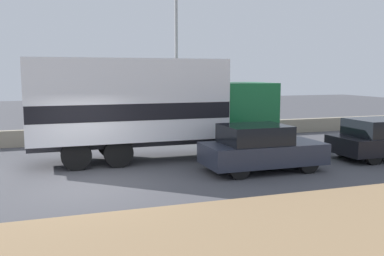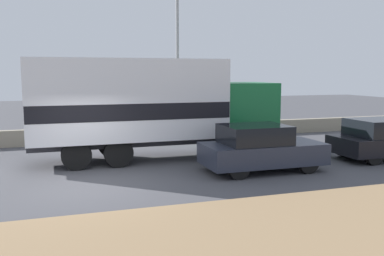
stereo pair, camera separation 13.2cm
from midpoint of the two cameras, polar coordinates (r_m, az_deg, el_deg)
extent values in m
plane|color=#47474C|center=(12.47, -13.59, -7.49)|extent=(80.00, 80.00, 0.00)
cube|color=gray|center=(19.77, -15.66, -1.03)|extent=(60.00, 0.35, 0.71)
cylinder|color=gray|center=(19.89, -2.30, 8.95)|extent=(0.14, 0.14, 7.41)
cube|color=#196B38|center=(16.78, 6.40, 2.04)|extent=(2.09, 2.25, 2.33)
cube|color=black|center=(17.20, 9.52, 3.68)|extent=(0.06, 1.92, 1.03)
cube|color=#2D2D33|center=(15.53, -8.73, -1.75)|extent=(6.84, 1.34, 0.25)
cube|color=white|center=(15.37, -8.84, 3.86)|extent=(6.84, 2.44, 2.80)
cube|color=black|center=(15.39, -8.81, 2.46)|extent=(6.80, 2.46, 0.56)
cylinder|color=black|center=(17.78, 5.03, -1.27)|extent=(0.98, 0.28, 0.98)
cylinder|color=black|center=(16.07, 7.80, -2.24)|extent=(0.98, 0.28, 0.98)
cylinder|color=black|center=(16.30, -15.84, -2.32)|extent=(0.98, 0.28, 0.98)
cylinder|color=black|center=(14.42, -15.42, -3.54)|extent=(0.98, 0.28, 0.98)
cylinder|color=black|center=(16.42, -11.07, -2.10)|extent=(0.98, 0.28, 0.98)
cylinder|color=black|center=(14.56, -10.04, -3.29)|extent=(0.98, 0.28, 0.98)
cube|color=#282D3D|center=(14.01, 9.16, -3.32)|extent=(3.88, 1.82, 0.66)
cube|color=black|center=(13.76, 8.07, -0.83)|extent=(2.02, 1.67, 0.60)
cylinder|color=black|center=(15.31, 11.73, -3.42)|extent=(0.66, 0.20, 0.66)
cylinder|color=black|center=(14.00, 15.03, -4.53)|extent=(0.66, 0.20, 0.66)
cylinder|color=black|center=(14.25, 3.35, -4.07)|extent=(0.66, 0.20, 0.66)
cylinder|color=black|center=(12.84, 6.03, -5.39)|extent=(0.66, 0.20, 0.66)
cube|color=black|center=(17.09, 23.46, 0.08)|extent=(2.07, 1.72, 0.62)
cylinder|color=black|center=(17.23, 19.24, -2.50)|extent=(0.65, 0.20, 0.65)
cylinder|color=black|center=(16.01, 22.83, -3.40)|extent=(0.65, 0.20, 0.65)
camera|label=1|loc=(0.07, -90.26, -0.03)|focal=40.00mm
camera|label=2|loc=(0.07, 89.74, 0.03)|focal=40.00mm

